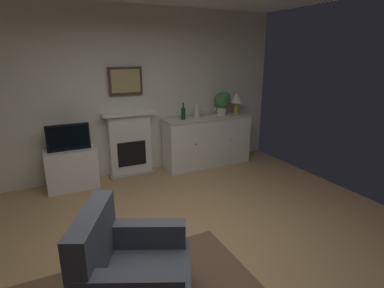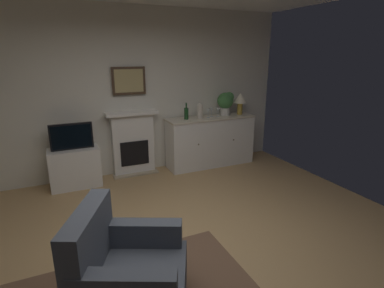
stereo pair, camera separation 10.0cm
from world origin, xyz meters
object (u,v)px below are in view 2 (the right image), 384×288
(wine_glass_center, at_px, (212,110))
(sideboard_cabinet, at_px, (210,141))
(framed_picture, at_px, (129,81))
(vase_decorative, at_px, (200,111))
(tv_set, at_px, (71,136))
(potted_plant_small, at_px, (226,101))
(tv_cabinet, at_px, (75,167))
(table_lamp, at_px, (240,100))
(armchair, at_px, (126,273))
(fireplace_unit, at_px, (133,143))
(wine_glass_left, at_px, (208,111))
(wine_glass_right, at_px, (218,110))
(wine_bottle, at_px, (186,113))

(wine_glass_center, bearing_deg, sideboard_cabinet, -136.48)
(sideboard_cabinet, bearing_deg, framed_picture, 171.04)
(vase_decorative, relative_size, tv_set, 0.45)
(wine_glass_center, xyz_separation_m, potted_plant_small, (0.31, 0.02, 0.13))
(sideboard_cabinet, height_order, tv_cabinet, sideboard_cabinet)
(potted_plant_small, bearing_deg, framed_picture, 174.20)
(table_lamp, distance_m, armchair, 4.05)
(tv_cabinet, bearing_deg, fireplace_unit, 9.45)
(table_lamp, relative_size, wine_glass_left, 2.42)
(table_lamp, bearing_deg, wine_glass_right, -177.94)
(wine_glass_right, relative_size, armchair, 0.16)
(wine_glass_left, xyz_separation_m, tv_set, (-2.31, 0.04, -0.22))
(table_lamp, height_order, vase_decorative, table_lamp)
(potted_plant_small, bearing_deg, wine_glass_left, -167.51)
(tv_cabinet, bearing_deg, armchair, -86.35)
(wine_bottle, height_order, vase_decorative, wine_bottle)
(framed_picture, xyz_separation_m, sideboard_cabinet, (1.41, -0.22, -1.14))
(wine_glass_right, bearing_deg, sideboard_cabinet, 172.96)
(table_lamp, xyz_separation_m, wine_glass_center, (-0.59, 0.03, -0.16))
(wine_glass_left, height_order, vase_decorative, vase_decorative)
(tv_set, bearing_deg, armchair, -86.32)
(potted_plant_small, bearing_deg, wine_glass_center, -176.64)
(fireplace_unit, xyz_separation_m, wine_bottle, (0.92, -0.18, 0.48))
(table_lamp, relative_size, wine_glass_right, 2.42)
(wine_bottle, bearing_deg, wine_glass_center, 3.28)
(wine_glass_left, xyz_separation_m, tv_cabinet, (-2.31, 0.06, -0.73))
(wine_bottle, bearing_deg, wine_glass_left, -6.25)
(wine_glass_left, height_order, potted_plant_small, potted_plant_small)
(potted_plant_small, bearing_deg, fireplace_unit, 175.68)
(wine_glass_center, bearing_deg, tv_cabinet, -179.71)
(wine_glass_center, height_order, armchair, wine_glass_center)
(tv_cabinet, height_order, armchair, armchair)
(wine_bottle, distance_m, wine_glass_left, 0.41)
(tv_set, bearing_deg, fireplace_unit, 10.77)
(fireplace_unit, relative_size, wine_glass_right, 6.67)
(table_lamp, height_order, tv_cabinet, table_lamp)
(wine_glass_left, distance_m, armchair, 3.53)
(wine_glass_center, bearing_deg, table_lamp, -2.67)
(fireplace_unit, distance_m, wine_glass_left, 1.44)
(framed_picture, bearing_deg, wine_bottle, -13.66)
(wine_glass_right, distance_m, armchair, 3.69)
(wine_glass_right, height_order, armchair, wine_glass_right)
(framed_picture, height_order, wine_glass_right, framed_picture)
(tv_set, bearing_deg, tv_cabinet, 90.00)
(wine_glass_center, bearing_deg, fireplace_unit, 174.06)
(wine_glass_right, height_order, vase_decorative, vase_decorative)
(tv_set, distance_m, potted_plant_small, 2.74)
(fireplace_unit, distance_m, wine_glass_center, 1.53)
(vase_decorative, bearing_deg, framed_picture, 166.87)
(wine_glass_center, bearing_deg, wine_glass_right, -22.05)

